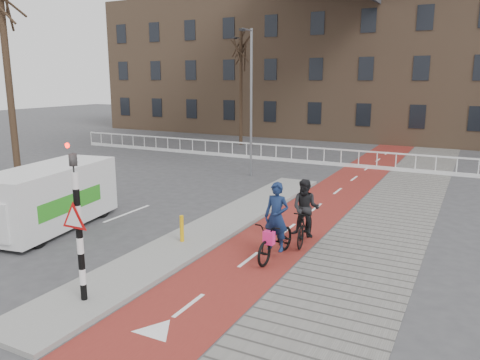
% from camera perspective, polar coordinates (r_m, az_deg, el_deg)
% --- Properties ---
extents(ground, '(120.00, 120.00, 0.00)m').
position_cam_1_polar(ground, '(12.28, -9.62, -11.48)').
color(ground, '#38383A').
rests_on(ground, ground).
extents(bike_lane, '(2.50, 60.00, 0.01)m').
position_cam_1_polar(bike_lane, '(20.28, 11.05, -1.94)').
color(bike_lane, maroon).
rests_on(bike_lane, ground).
extents(sidewalk, '(3.00, 60.00, 0.01)m').
position_cam_1_polar(sidewalk, '(19.73, 18.88, -2.79)').
color(sidewalk, slate).
rests_on(sidewalk, ground).
extents(curb_island, '(1.80, 16.00, 0.12)m').
position_cam_1_polar(curb_island, '(15.74, -2.96, -5.68)').
color(curb_island, gray).
rests_on(curb_island, ground).
extents(traffic_signal, '(0.80, 0.80, 3.68)m').
position_cam_1_polar(traffic_signal, '(10.57, -19.21, -4.49)').
color(traffic_signal, black).
rests_on(traffic_signal, curb_island).
extents(bollard, '(0.12, 0.12, 0.80)m').
position_cam_1_polar(bollard, '(14.16, -7.11, -5.88)').
color(bollard, '#DFA30C').
rests_on(bollard, curb_island).
extents(cyclist_near, '(0.81, 2.13, 2.16)m').
position_cam_1_polar(cyclist_near, '(13.00, 4.43, -6.50)').
color(cyclist_near, black).
rests_on(cyclist_near, bike_lane).
extents(cyclist_far, '(0.92, 1.90, 1.98)m').
position_cam_1_polar(cyclist_far, '(14.20, 7.97, -4.55)').
color(cyclist_far, black).
rests_on(cyclist_far, bike_lane).
extents(van, '(2.71, 5.11, 2.09)m').
position_cam_1_polar(van, '(16.66, -22.18, -1.87)').
color(van, silver).
rests_on(van, ground).
extents(railing, '(28.00, 0.10, 0.99)m').
position_cam_1_polar(railing, '(28.88, 2.57, 3.12)').
color(railing, silver).
rests_on(railing, ground).
extents(townhouse_row, '(46.00, 10.00, 15.90)m').
position_cam_1_polar(townhouse_row, '(42.20, 14.14, 15.90)').
color(townhouse_row, '#7F6047').
rests_on(townhouse_row, ground).
extents(tree_left, '(0.30, 0.30, 9.46)m').
position_cam_1_polar(tree_left, '(22.90, -26.36, 10.60)').
color(tree_left, black).
rests_on(tree_left, ground).
extents(tree_mid, '(0.25, 0.25, 8.29)m').
position_cam_1_polar(tree_mid, '(35.18, 0.10, 11.07)').
color(tree_mid, black).
rests_on(tree_mid, ground).
extents(streetlight_near, '(0.12, 0.12, 7.26)m').
position_cam_1_polar(streetlight_near, '(23.59, 1.37, 9.18)').
color(streetlight_near, slate).
rests_on(streetlight_near, ground).
extents(streetlight_left, '(0.12, 0.12, 7.83)m').
position_cam_1_polar(streetlight_left, '(35.33, 0.15, 10.70)').
color(streetlight_left, slate).
rests_on(streetlight_left, ground).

